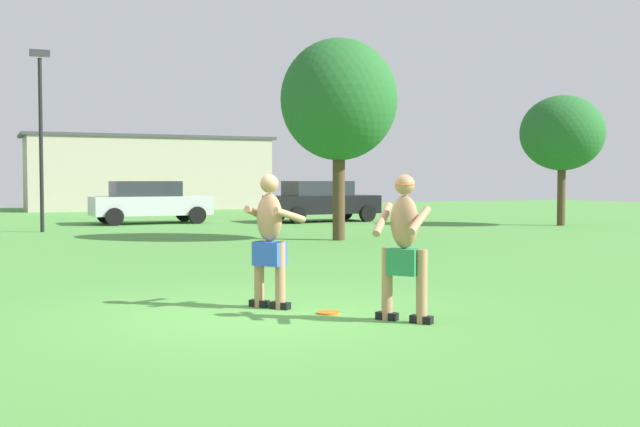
{
  "coord_description": "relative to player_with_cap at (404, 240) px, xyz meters",
  "views": [
    {
      "loc": [
        -3.06,
        -8.83,
        1.66
      ],
      "look_at": [
        0.92,
        0.15,
        1.22
      ],
      "focal_mm": 43.61,
      "sensor_mm": 36.0,
      "label": 1
    }
  ],
  "objects": [
    {
      "name": "player_in_blue",
      "position": [
        -1.09,
        1.54,
        -0.04
      ],
      "size": [
        0.82,
        0.81,
        1.72
      ],
      "color": "black",
      "rests_on": "ground_plane"
    },
    {
      "name": "frisbee",
      "position": [
        -0.58,
        0.85,
        -0.94
      ],
      "size": [
        0.28,
        0.28,
        0.03
      ],
      "primitive_type": "cylinder",
      "color": "orange",
      "rests_on": "ground_plane"
    },
    {
      "name": "outbuilding_behind_lot",
      "position": [
        4.17,
        34.88,
        1.05
      ],
      "size": [
        13.31,
        4.17,
        4.0
      ],
      "color": "#B2A893",
      "rests_on": "ground_plane"
    },
    {
      "name": "tree_right_field",
      "position": [
        14.52,
        13.98,
        2.32
      ],
      "size": [
        2.96,
        2.96,
        4.62
      ],
      "color": "#4C3823",
      "rests_on": "ground_plane"
    },
    {
      "name": "car_black_far_end",
      "position": [
        7.72,
        19.74,
        -0.13
      ],
      "size": [
        4.4,
        2.24,
        1.58
      ],
      "color": "black",
      "rests_on": "ground_plane"
    },
    {
      "name": "tree_left_field",
      "position": [
        4.45,
        11.21,
        2.83
      ],
      "size": [
        3.15,
        3.15,
        5.44
      ],
      "color": "#4C3823",
      "rests_on": "ground_plane"
    },
    {
      "name": "lamp_post",
      "position": [
        -2.66,
        17.84,
        2.52
      ],
      "size": [
        0.6,
        0.24,
        5.65
      ],
      "color": "black",
      "rests_on": "ground_plane"
    },
    {
      "name": "player_with_cap",
      "position": [
        0.0,
        0.0,
        0.0
      ],
      "size": [
        0.75,
        0.81,
        1.73
      ],
      "color": "black",
      "rests_on": "ground_plane"
    },
    {
      "name": "ground_plane",
      "position": [
        -1.46,
        1.03,
        -0.95
      ],
      "size": [
        80.0,
        80.0,
        0.0
      ],
      "primitive_type": "plane",
      "color": "#4C8E3D"
    },
    {
      "name": "car_silver_mid_lot",
      "position": [
        1.35,
        21.13,
        -0.13
      ],
      "size": [
        4.34,
        2.1,
        1.58
      ],
      "color": "silver",
      "rests_on": "ground_plane"
    }
  ]
}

